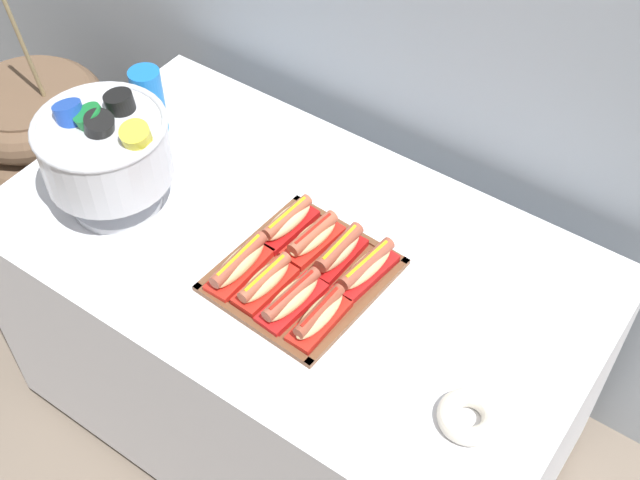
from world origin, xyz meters
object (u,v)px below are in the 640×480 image
at_px(hot_dog_1, 265,282).
at_px(hot_dog_5, 313,237).
at_px(hot_dog_0, 239,264).
at_px(hot_dog_4, 287,222).
at_px(donut, 469,417).
at_px(serving_tray, 303,276).
at_px(hot_dog_3, 319,316).
at_px(floor_vase, 52,173).
at_px(cup_stack, 149,102).
at_px(hot_dog_2, 292,299).
at_px(hot_dog_7, 366,268).
at_px(hot_dog_6, 339,252).
at_px(punch_bowl, 106,149).
at_px(buffet_table, 297,338).

xyz_separation_m(hot_dog_1, hot_dog_5, (0.01, 0.16, -0.00)).
distance_m(hot_dog_0, hot_dog_1, 0.08).
bearing_deg(hot_dog_5, hot_dog_4, 176.57).
bearing_deg(hot_dog_1, donut, -3.41).
height_order(serving_tray, hot_dog_3, hot_dog_3).
xyz_separation_m(floor_vase, hot_dog_3, (1.26, -0.27, 0.48)).
bearing_deg(hot_dog_1, hot_dog_5, 86.57).
bearing_deg(hot_dog_1, hot_dog_4, 111.01).
bearing_deg(cup_stack, floor_vase, -179.81).
xyz_separation_m(hot_dog_2, hot_dog_7, (0.08, 0.16, 0.00)).
height_order(hot_dog_0, hot_dog_6, hot_dog_6).
height_order(floor_vase, hot_dog_0, floor_vase).
bearing_deg(hot_dog_2, punch_bowl, 177.97).
distance_m(floor_vase, hot_dog_0, 1.17).
bearing_deg(donut, serving_tray, 166.83).
relative_size(hot_dog_1, hot_dog_4, 0.97).
distance_m(buffet_table, hot_dog_7, 0.44).
height_order(hot_dog_4, punch_bowl, punch_bowl).
bearing_deg(buffet_table, hot_dog_7, 4.32).
bearing_deg(hot_dog_7, hot_dog_6, 176.57).
bearing_deg(hot_dog_0, buffet_table, 70.61).
bearing_deg(hot_dog_2, cup_stack, 157.60).
relative_size(buffet_table, serving_tray, 3.74).
xyz_separation_m(hot_dog_1, hot_dog_4, (-0.06, 0.17, 0.00)).
bearing_deg(buffet_table, hot_dog_0, -109.39).
xyz_separation_m(buffet_table, serving_tray, (0.07, -0.06, 0.37)).
relative_size(buffet_table, floor_vase, 1.28).
bearing_deg(serving_tray, hot_dog_0, -147.18).
bearing_deg(hot_dog_3, donut, -3.39).
height_order(hot_dog_2, hot_dog_3, hot_dog_3).
bearing_deg(floor_vase, hot_dog_1, -13.16).
relative_size(floor_vase, punch_bowl, 3.65).
bearing_deg(hot_dog_6, hot_dog_7, -3.43).
relative_size(floor_vase, cup_stack, 5.96).
relative_size(floor_vase, hot_dog_0, 6.25).
height_order(hot_dog_4, cup_stack, cup_stack).
bearing_deg(cup_stack, hot_dog_2, -22.40).
bearing_deg(hot_dog_6, donut, -23.88).
bearing_deg(floor_vase, buffet_table, -6.19).
distance_m(buffet_table, floor_vase, 1.09).
relative_size(buffet_table, cup_stack, 7.60).
height_order(buffet_table, hot_dog_2, hot_dog_2).
distance_m(hot_dog_1, punch_bowl, 0.48).
height_order(hot_dog_0, hot_dog_1, hot_dog_0).
bearing_deg(donut, cup_stack, 164.96).
height_order(floor_vase, hot_dog_7, floor_vase).
bearing_deg(serving_tray, hot_dog_4, 140.31).
xyz_separation_m(hot_dog_0, hot_dog_7, (0.23, 0.15, -0.00)).
bearing_deg(donut, hot_dog_7, 152.38).
bearing_deg(hot_dog_4, hot_dog_3, -39.69).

